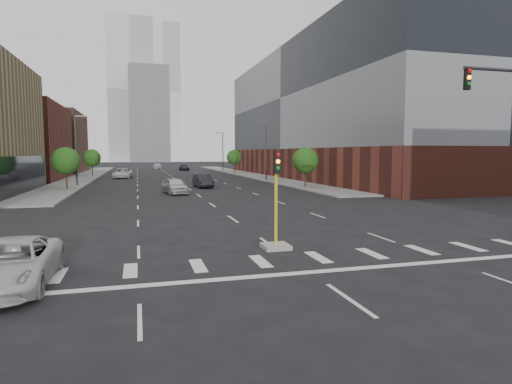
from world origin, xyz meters
name	(u,v)px	position (x,y,z in m)	size (l,w,h in m)	color
ground	(387,326)	(0.00, 0.00, 0.00)	(400.00, 400.00, 0.00)	black
sidewalk_left_far	(86,176)	(-15.00, 74.00, 0.07)	(5.00, 92.00, 0.15)	gray
sidewalk_right_far	(246,174)	(15.00, 74.00, 0.07)	(5.00, 92.00, 0.15)	gray
building_left_far_b	(32,143)	(-27.50, 92.00, 6.50)	(20.00, 24.00, 13.00)	brown
building_right_main	(345,115)	(29.50, 60.00, 11.00)	(24.00, 70.00, 22.00)	brown
tower_left	(131,92)	(-8.00, 220.00, 35.00)	(22.00, 22.00, 70.00)	#B2B7BC
tower_right	(163,94)	(10.00, 260.00, 40.00)	(20.00, 20.00, 80.00)	#B2B7BC
tower_mid	(149,115)	(0.00, 200.00, 22.00)	(18.00, 18.00, 44.00)	slate
median_traffic_signal	(276,228)	(0.00, 8.97, 0.97)	(1.20, 1.20, 4.40)	#999993
streetlight_right_a	(266,148)	(13.41, 55.00, 5.01)	(1.60, 0.22, 9.07)	#2D2D30
streetlight_right_b	(222,150)	(13.41, 90.00, 5.01)	(1.60, 0.22, 9.07)	#2D2D30
streetlight_left	(76,147)	(-13.41, 50.00, 5.01)	(1.60, 0.22, 9.07)	#2D2D30
tree_left_near	(66,161)	(-14.00, 45.00, 3.39)	(3.20, 3.20, 4.85)	#382619
tree_left_far	(92,158)	(-14.00, 75.00, 3.39)	(3.20, 3.20, 4.85)	#382619
tree_right_near	(305,160)	(14.00, 40.00, 3.39)	(3.20, 3.20, 4.85)	#382619
tree_right_far	(234,157)	(14.00, 80.00, 3.39)	(3.20, 3.20, 4.85)	#382619
car_near_left	(175,186)	(-2.19, 36.46, 0.85)	(2.01, 5.01, 1.71)	silver
car_mid_right	(203,181)	(1.94, 44.14, 0.85)	(1.80, 5.17, 1.70)	black
car_far_left	(123,173)	(-8.40, 67.23, 0.84)	(2.80, 6.07, 1.69)	silver
car_deep_right	(184,167)	(5.13, 96.80, 0.76)	(2.12, 5.22, 1.52)	black
car_distant	(157,166)	(-0.82, 107.33, 0.82)	(1.93, 4.80, 1.64)	silver
parked_minivan	(10,264)	(-10.00, 6.00, 0.76)	(2.54, 5.50, 1.53)	silver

